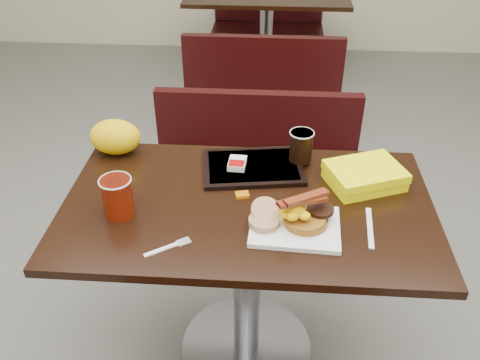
# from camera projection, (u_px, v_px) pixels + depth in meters

# --- Properties ---
(floor) EXTENTS (6.00, 7.00, 0.01)m
(floor) POSITION_uv_depth(u_px,v_px,m) (246.00, 349.00, 2.07)
(floor) COLOR slate
(floor) RESTS_ON ground
(table_near) EXTENTS (1.20, 0.70, 0.75)m
(table_near) POSITION_uv_depth(u_px,v_px,m) (247.00, 284.00, 1.86)
(table_near) COLOR black
(table_near) RESTS_ON floor
(bench_near_n) EXTENTS (1.00, 0.46, 0.72)m
(bench_near_n) POSITION_uv_depth(u_px,v_px,m) (255.00, 180.00, 2.44)
(bench_near_n) COLOR black
(bench_near_n) RESTS_ON floor
(table_far) EXTENTS (1.20, 0.70, 0.75)m
(table_far) POSITION_uv_depth(u_px,v_px,m) (266.00, 42.00, 4.00)
(table_far) COLOR black
(table_far) RESTS_ON floor
(bench_far_s) EXTENTS (1.00, 0.46, 0.72)m
(bench_far_s) POSITION_uv_depth(u_px,v_px,m) (263.00, 79.00, 3.43)
(bench_far_s) COLOR black
(bench_far_s) RESTS_ON floor
(bench_far_n) EXTENTS (1.00, 0.46, 0.72)m
(bench_far_n) POSITION_uv_depth(u_px,v_px,m) (268.00, 17.00, 4.58)
(bench_far_n) COLOR black
(bench_far_n) RESTS_ON floor
(platter) EXTENTS (0.28, 0.22, 0.02)m
(platter) POSITION_uv_depth(u_px,v_px,m) (295.00, 227.00, 1.54)
(platter) COLOR white
(platter) RESTS_ON table_near
(pancake_stack) EXTENTS (0.16, 0.16, 0.03)m
(pancake_stack) POSITION_uv_depth(u_px,v_px,m) (306.00, 219.00, 1.53)
(pancake_stack) COLOR brown
(pancake_stack) RESTS_ON platter
(sausage_patty) EXTENTS (0.08, 0.08, 0.01)m
(sausage_patty) POSITION_uv_depth(u_px,v_px,m) (320.00, 209.00, 1.54)
(sausage_patty) COLOR black
(sausage_patty) RESTS_ON pancake_stack
(scrambled_eggs) EXTENTS (0.10, 0.09, 0.05)m
(scrambled_eggs) POSITION_uv_depth(u_px,v_px,m) (294.00, 210.00, 1.51)
(scrambled_eggs) COLOR #E0A004
(scrambled_eggs) RESTS_ON pancake_stack
(bacon_strips) EXTENTS (0.18, 0.14, 0.01)m
(bacon_strips) POSITION_uv_depth(u_px,v_px,m) (302.00, 200.00, 1.49)
(bacon_strips) COLOR #400407
(bacon_strips) RESTS_ON scrambled_eggs
(muffin_bottom) EXTENTS (0.12, 0.12, 0.02)m
(muffin_bottom) POSITION_uv_depth(u_px,v_px,m) (264.00, 222.00, 1.53)
(muffin_bottom) COLOR tan
(muffin_bottom) RESTS_ON platter
(muffin_top) EXTENTS (0.11, 0.11, 0.05)m
(muffin_top) POSITION_uv_depth(u_px,v_px,m) (265.00, 211.00, 1.55)
(muffin_top) COLOR tan
(muffin_top) RESTS_ON platter
(coffee_cup_near) EXTENTS (0.12, 0.12, 0.13)m
(coffee_cup_near) POSITION_uv_depth(u_px,v_px,m) (118.00, 197.00, 1.56)
(coffee_cup_near) COLOR #951D05
(coffee_cup_near) RESTS_ON table_near
(fork) EXTENTS (0.13, 0.10, 0.00)m
(fork) POSITION_uv_depth(u_px,v_px,m) (161.00, 250.00, 1.46)
(fork) COLOR white
(fork) RESTS_ON table_near
(knife) EXTENTS (0.03, 0.19, 0.00)m
(knife) POSITION_uv_depth(u_px,v_px,m) (370.00, 228.00, 1.54)
(knife) COLOR white
(knife) RESTS_ON table_near
(condiment_syrup) EXTENTS (0.05, 0.04, 0.01)m
(condiment_syrup) POSITION_uv_depth(u_px,v_px,m) (242.00, 195.00, 1.67)
(condiment_syrup) COLOR #BA6207
(condiment_syrup) RESTS_ON table_near
(condiment_ketchup) EXTENTS (0.05, 0.04, 0.01)m
(condiment_ketchup) POSITION_uv_depth(u_px,v_px,m) (240.00, 180.00, 1.75)
(condiment_ketchup) COLOR #8C0504
(condiment_ketchup) RESTS_ON table_near
(tray) EXTENTS (0.38, 0.30, 0.02)m
(tray) POSITION_uv_depth(u_px,v_px,m) (253.00, 167.00, 1.81)
(tray) COLOR black
(tray) RESTS_ON table_near
(hashbrown_sleeve_left) EXTENTS (0.07, 0.09, 0.02)m
(hashbrown_sleeve_left) POSITION_uv_depth(u_px,v_px,m) (237.00, 163.00, 1.79)
(hashbrown_sleeve_left) COLOR silver
(hashbrown_sleeve_left) RESTS_ON tray
(coffee_cup_far) EXTENTS (0.09, 0.09, 0.11)m
(coffee_cup_far) POSITION_uv_depth(u_px,v_px,m) (301.00, 146.00, 1.80)
(coffee_cup_far) COLOR black
(coffee_cup_far) RESTS_ON tray
(clamshell) EXTENTS (0.29, 0.26, 0.07)m
(clamshell) POSITION_uv_depth(u_px,v_px,m) (365.00, 176.00, 1.72)
(clamshell) COLOR #FFF804
(clamshell) RESTS_ON table_near
(paper_bag) EXTENTS (0.20, 0.16, 0.13)m
(paper_bag) POSITION_uv_depth(u_px,v_px,m) (115.00, 137.00, 1.87)
(paper_bag) COLOR yellow
(paper_bag) RESTS_ON table_near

